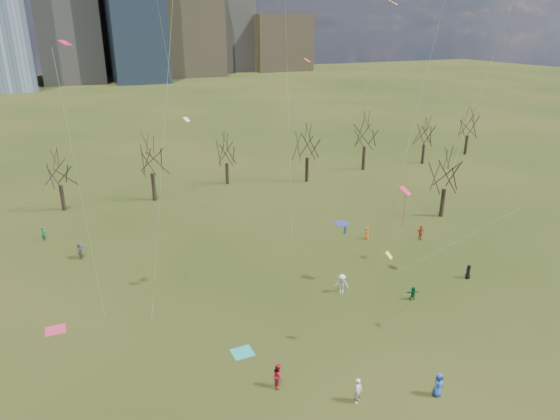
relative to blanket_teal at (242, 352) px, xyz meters
name	(u,v)px	position (x,y,z in m)	size (l,w,h in m)	color
ground	(342,339)	(7.90, -1.64, -0.01)	(500.00, 500.00, 0.00)	black
bare_tree_row	(205,158)	(7.82, 35.59, 6.10)	(113.04, 29.80, 9.50)	black
blanket_teal	(242,352)	(0.00, 0.00, 0.00)	(1.60, 1.50, 0.03)	teal
blanket_navy	(341,223)	(20.73, 19.70, 0.00)	(1.60, 1.50, 0.03)	#232FA4
blanket_crimson	(55,330)	(-13.07, 9.24, 0.00)	(1.60, 1.50, 0.03)	#CF2950
person_0	(438,385)	(10.45, -9.95, 0.89)	(0.89, 0.58, 1.81)	#2A4EB7
person_1	(358,391)	(5.18, -8.20, 0.91)	(0.68, 0.45, 1.86)	silver
person_2	(278,375)	(0.97, -4.61, 0.91)	(0.90, 0.70, 1.85)	red
person_5	(413,293)	(16.99, 0.91, 0.68)	(1.28, 0.41, 1.38)	#176A38
person_6	(468,272)	(24.61, 1.93, 0.73)	(0.73, 0.48, 1.50)	black
person_8	(345,230)	(19.27, 16.46, 0.53)	(0.53, 0.41, 1.09)	#2649A6
person_9	(342,284)	(11.72, 4.72, 0.94)	(1.23, 0.71, 1.91)	white
person_10	(421,233)	(26.48, 11.48, 0.88)	(1.05, 0.44, 1.79)	red
person_11	(80,250)	(-10.11, 22.76, 0.89)	(1.68, 0.54, 1.82)	slate
person_12	(367,233)	(20.90, 14.24, 0.74)	(0.74, 0.48, 1.51)	orange
person_13	(43,233)	(-13.68, 29.51, 0.86)	(0.64, 0.42, 1.75)	#1C7E4C
kites_airborne	(328,116)	(14.75, 13.66, 14.99)	(55.47, 41.41, 34.73)	yellow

